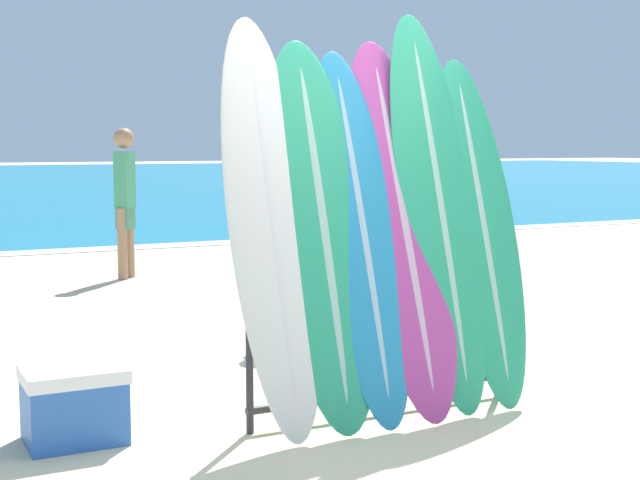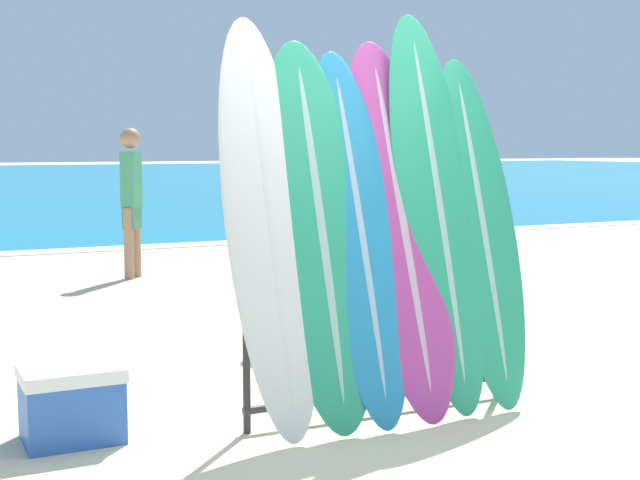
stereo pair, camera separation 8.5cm
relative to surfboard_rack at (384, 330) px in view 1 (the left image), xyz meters
name	(u,v)px [view 1 (the left image)]	position (x,y,z in m)	size (l,w,h in m)	color
ground_plane	(403,428)	(-0.05, -0.29, -0.48)	(160.00, 160.00, 0.00)	beige
surfboard_rack	(384,330)	(0.00, 0.00, 0.00)	(1.67, 0.04, 0.89)	#28282D
surfboard_slot_0	(271,222)	(-0.67, 0.04, 0.63)	(0.48, 0.76, 2.22)	silver
surfboard_slot_1	(322,231)	(-0.38, 0.02, 0.58)	(0.59, 0.73, 2.11)	#289E70
surfboard_slot_2	(361,233)	(-0.14, 0.02, 0.55)	(0.49, 0.77, 2.06)	teal
surfboard_slot_3	(402,224)	(0.14, 0.04, 0.59)	(0.57, 0.83, 2.14)	#B23D8E
surfboard_slot_4	(438,208)	(0.39, 0.05, 0.67)	(0.52, 0.76, 2.31)	#289E70
surfboard_slot_5	(481,229)	(0.68, 0.01, 0.54)	(0.49, 0.69, 2.05)	#289E70
person_near_water	(125,197)	(0.01, 5.77, 0.45)	(0.28, 0.29, 1.71)	#A87A5B
person_mid_beach	(313,209)	(0.70, 2.32, 0.51)	(0.30, 0.24, 1.82)	beige
cooler_box	(74,404)	(-1.67, 0.28, -0.28)	(0.50, 0.40, 0.39)	#2D60B7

